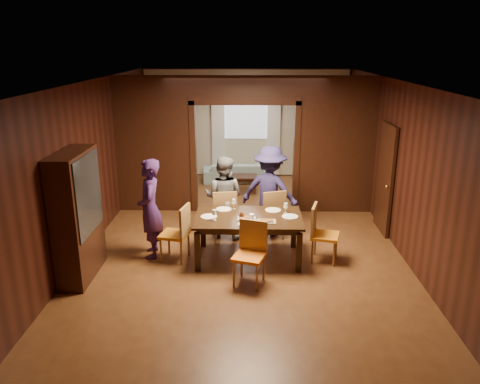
{
  "coord_description": "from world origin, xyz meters",
  "views": [
    {
      "loc": [
        0.1,
        -8.15,
        3.51
      ],
      "look_at": [
        -0.06,
        -0.4,
        1.05
      ],
      "focal_mm": 35.0,
      "sensor_mm": 36.0,
      "label": 1
    }
  ],
  "objects_px": {
    "coffee_table": "(241,183)",
    "chair_far_r": "(271,213)",
    "dining_table": "(248,238)",
    "person_purple": "(150,209)",
    "chair_far_l": "(224,213)",
    "chair_right": "(325,234)",
    "sofa": "(237,172)",
    "chair_left": "(174,233)",
    "person_grey": "(224,197)",
    "hutch": "(77,216)",
    "person_navy": "(270,191)",
    "chair_near": "(249,255)"
  },
  "relations": [
    {
      "from": "person_grey",
      "to": "coffee_table",
      "type": "distance_m",
      "value": 2.94
    },
    {
      "from": "dining_table",
      "to": "chair_far_l",
      "type": "relative_size",
      "value": 1.84
    },
    {
      "from": "chair_far_r",
      "to": "person_grey",
      "type": "bearing_deg",
      "value": -20.03
    },
    {
      "from": "person_purple",
      "to": "chair_right",
      "type": "relative_size",
      "value": 1.76
    },
    {
      "from": "chair_far_l",
      "to": "chair_right",
      "type": "bearing_deg",
      "value": 143.21
    },
    {
      "from": "coffee_table",
      "to": "chair_right",
      "type": "height_order",
      "value": "chair_right"
    },
    {
      "from": "person_purple",
      "to": "chair_far_l",
      "type": "relative_size",
      "value": 1.76
    },
    {
      "from": "person_purple",
      "to": "person_navy",
      "type": "distance_m",
      "value": 2.29
    },
    {
      "from": "dining_table",
      "to": "chair_left",
      "type": "xyz_separation_m",
      "value": [
        -1.24,
        -0.07,
        0.1
      ]
    },
    {
      "from": "hutch",
      "to": "person_purple",
      "type": "bearing_deg",
      "value": 38.24
    },
    {
      "from": "chair_right",
      "to": "chair_far_l",
      "type": "height_order",
      "value": "same"
    },
    {
      "from": "coffee_table",
      "to": "chair_left",
      "type": "bearing_deg",
      "value": -105.03
    },
    {
      "from": "dining_table",
      "to": "chair_left",
      "type": "distance_m",
      "value": 1.25
    },
    {
      "from": "chair_far_r",
      "to": "chair_near",
      "type": "height_order",
      "value": "same"
    },
    {
      "from": "sofa",
      "to": "person_navy",
      "type": "bearing_deg",
      "value": 97.73
    },
    {
      "from": "chair_far_l",
      "to": "chair_far_r",
      "type": "height_order",
      "value": "same"
    },
    {
      "from": "sofa",
      "to": "chair_far_r",
      "type": "xyz_separation_m",
      "value": [
        0.73,
        -3.77,
        0.23
      ]
    },
    {
      "from": "hutch",
      "to": "person_navy",
      "type": "bearing_deg",
      "value": 30.07
    },
    {
      "from": "chair_right",
      "to": "chair_near",
      "type": "bearing_deg",
      "value": 138.45
    },
    {
      "from": "dining_table",
      "to": "chair_left",
      "type": "bearing_deg",
      "value": -176.98
    },
    {
      "from": "person_navy",
      "to": "sofa",
      "type": "xyz_separation_m",
      "value": [
        -0.72,
        3.6,
        -0.6
      ]
    },
    {
      "from": "coffee_table",
      "to": "chair_far_r",
      "type": "bearing_deg",
      "value": -78.05
    },
    {
      "from": "sofa",
      "to": "chair_near",
      "type": "distance_m",
      "value": 5.6
    },
    {
      "from": "chair_right",
      "to": "sofa",
      "type": "bearing_deg",
      "value": 33.74
    },
    {
      "from": "chair_left",
      "to": "person_grey",
      "type": "bearing_deg",
      "value": 154.74
    },
    {
      "from": "chair_left",
      "to": "person_navy",
      "type": "bearing_deg",
      "value": 137.37
    },
    {
      "from": "dining_table",
      "to": "person_purple",
      "type": "bearing_deg",
      "value": 176.84
    },
    {
      "from": "dining_table",
      "to": "person_navy",
      "type": "bearing_deg",
      "value": 69.74
    },
    {
      "from": "person_purple",
      "to": "chair_left",
      "type": "bearing_deg",
      "value": 58.8
    },
    {
      "from": "person_navy",
      "to": "dining_table",
      "type": "relative_size",
      "value": 0.97
    },
    {
      "from": "chair_right",
      "to": "chair_far_l",
      "type": "bearing_deg",
      "value": 76.68
    },
    {
      "from": "sofa",
      "to": "person_grey",
      "type": "bearing_deg",
      "value": 84.19
    },
    {
      "from": "coffee_table",
      "to": "hutch",
      "type": "xyz_separation_m",
      "value": [
        -2.42,
        -4.48,
        0.8
      ]
    },
    {
      "from": "chair_left",
      "to": "chair_right",
      "type": "xyz_separation_m",
      "value": [
        2.53,
        0.01,
        0.0
      ]
    },
    {
      "from": "person_grey",
      "to": "person_navy",
      "type": "height_order",
      "value": "person_navy"
    },
    {
      "from": "dining_table",
      "to": "hutch",
      "type": "xyz_separation_m",
      "value": [
        -2.62,
        -0.66,
        0.62
      ]
    },
    {
      "from": "sofa",
      "to": "dining_table",
      "type": "distance_m",
      "value": 4.7
    },
    {
      "from": "dining_table",
      "to": "chair_far_r",
      "type": "relative_size",
      "value": 1.84
    },
    {
      "from": "person_grey",
      "to": "dining_table",
      "type": "bearing_deg",
      "value": 132.01
    },
    {
      "from": "hutch",
      "to": "chair_left",
      "type": "bearing_deg",
      "value": 23.42
    },
    {
      "from": "sofa",
      "to": "chair_far_l",
      "type": "height_order",
      "value": "chair_far_l"
    },
    {
      "from": "person_purple",
      "to": "chair_near",
      "type": "xyz_separation_m",
      "value": [
        1.68,
        -0.99,
        -0.37
      ]
    },
    {
      "from": "coffee_table",
      "to": "chair_near",
      "type": "bearing_deg",
      "value": -87.38
    },
    {
      "from": "chair_left",
      "to": "hutch",
      "type": "relative_size",
      "value": 0.48
    },
    {
      "from": "dining_table",
      "to": "chair_far_l",
      "type": "xyz_separation_m",
      "value": [
        -0.46,
        0.88,
        0.1
      ]
    },
    {
      "from": "chair_right",
      "to": "coffee_table",
      "type": "bearing_deg",
      "value": 36.09
    },
    {
      "from": "person_navy",
      "to": "chair_left",
      "type": "xyz_separation_m",
      "value": [
        -1.64,
        -1.15,
        -0.38
      ]
    },
    {
      "from": "coffee_table",
      "to": "chair_near",
      "type": "relative_size",
      "value": 0.82
    },
    {
      "from": "chair_far_l",
      "to": "sofa",
      "type": "bearing_deg",
      "value": -100.47
    },
    {
      "from": "coffee_table",
      "to": "chair_left",
      "type": "distance_m",
      "value": 4.03
    }
  ]
}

